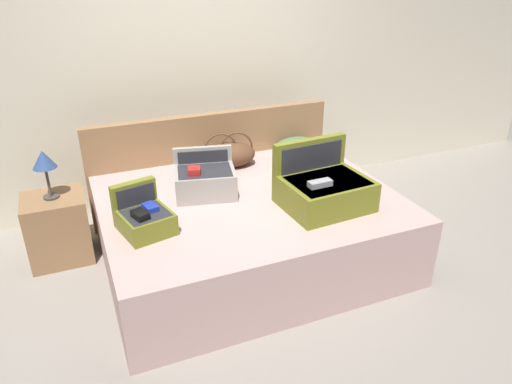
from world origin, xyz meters
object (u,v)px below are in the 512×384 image
object	(u,v)px
duffel_bag	(229,154)
pillow_near_headboard	(296,146)
hard_case_small	(144,217)
table_lamp	(44,162)
hard_case_medium	(205,180)
nightstand	(58,228)
bed	(250,229)
hard_case_large	(324,188)

from	to	relation	value
duffel_bag	pillow_near_headboard	size ratio (longest dim) A/B	1.19
hard_case_small	table_lamp	world-z (taller)	table_lamp
hard_case_medium	duffel_bag	distance (m)	0.54
duffel_bag	table_lamp	bearing A→B (deg)	-178.65
hard_case_medium	hard_case_small	world-z (taller)	hard_case_medium
hard_case_small	table_lamp	xyz separation A→B (m)	(-0.54, 0.74, 0.18)
hard_case_small	nightstand	xyz separation A→B (m)	(-0.54, 0.74, -0.36)
bed	hard_case_medium	size ratio (longest dim) A/B	4.21
duffel_bag	pillow_near_headboard	distance (m)	0.65
hard_case_medium	hard_case_small	xyz separation A→B (m)	(-0.51, -0.35, -0.02)
bed	hard_case_medium	bearing A→B (deg)	146.60
hard_case_large	hard_case_small	world-z (taller)	hard_case_large
hard_case_small	pillow_near_headboard	size ratio (longest dim) A/B	1.00
bed	hard_case_large	size ratio (longest dim) A/B	3.49
bed	duffel_bag	size ratio (longest dim) A/B	4.39
bed	pillow_near_headboard	distance (m)	1.01
hard_case_large	duffel_bag	xyz separation A→B (m)	(-0.37, 0.92, -0.03)
hard_case_medium	table_lamp	distance (m)	1.13
hard_case_medium	table_lamp	world-z (taller)	table_lamp
pillow_near_headboard	nightstand	bearing A→B (deg)	-177.90
hard_case_small	duffel_bag	size ratio (longest dim) A/B	0.84
hard_case_large	bed	bearing A→B (deg)	140.18
hard_case_small	nightstand	world-z (taller)	hard_case_small
bed	hard_case_large	xyz separation A→B (m)	(0.43, -0.31, 0.39)
hard_case_small	duffel_bag	bearing A→B (deg)	29.26
duffel_bag	pillow_near_headboard	bearing A→B (deg)	3.72
pillow_near_headboard	hard_case_large	bearing A→B (deg)	-106.01
bed	nightstand	world-z (taller)	bed
hard_case_medium	duffel_bag	xyz separation A→B (m)	(0.34, 0.42, -0.01)
hard_case_medium	pillow_near_headboard	bearing A→B (deg)	37.98
hard_case_large	duffel_bag	world-z (taller)	hard_case_large
nightstand	hard_case_large	bearing A→B (deg)	-26.72
bed	hard_case_medium	distance (m)	0.50
duffel_bag	nightstand	size ratio (longest dim) A/B	0.92
bed	hard_case_large	bearing A→B (deg)	-36.06
nightstand	table_lamp	xyz separation A→B (m)	(-0.00, 0.00, 0.54)
hard_case_medium	nightstand	world-z (taller)	hard_case_medium
hard_case_large	hard_case_small	bearing A→B (deg)	169.64
hard_case_large	table_lamp	bearing A→B (deg)	149.52
pillow_near_headboard	hard_case_small	bearing A→B (deg)	-151.19
duffel_bag	pillow_near_headboard	world-z (taller)	duffel_bag
hard_case_small	hard_case_large	bearing A→B (deg)	-19.96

